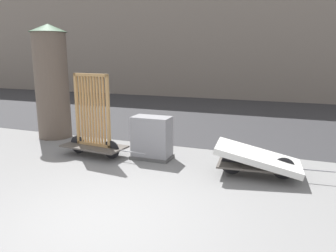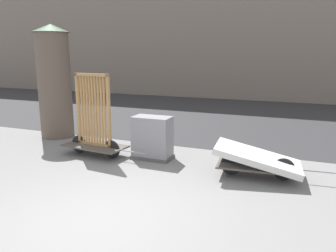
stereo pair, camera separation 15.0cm
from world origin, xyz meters
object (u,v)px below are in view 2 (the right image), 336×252
object	(u,v)px
bike_cart_with_bedframe	(94,130)
advertising_column	(54,81)
utility_cabinet	(152,139)
bike_cart_with_mattress	(257,159)

from	to	relation	value
bike_cart_with_bedframe	advertising_column	distance (m)	2.84
utility_cabinet	bike_cart_with_bedframe	bearing A→B (deg)	-167.21
bike_cart_with_mattress	advertising_column	world-z (taller)	advertising_column
bike_cart_with_mattress	advertising_column	xyz separation A→B (m)	(-6.39, 1.27, 1.37)
bike_cart_with_mattress	bike_cart_with_bedframe	bearing A→B (deg)	174.74
bike_cart_with_bedframe	utility_cabinet	world-z (taller)	bike_cart_with_bedframe
bike_cart_with_mattress	utility_cabinet	xyz separation A→B (m)	(-2.62, 0.34, 0.10)
bike_cart_with_bedframe	utility_cabinet	bearing A→B (deg)	18.10
utility_cabinet	advertising_column	bearing A→B (deg)	166.16
bike_cart_with_mattress	utility_cabinet	distance (m)	2.64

